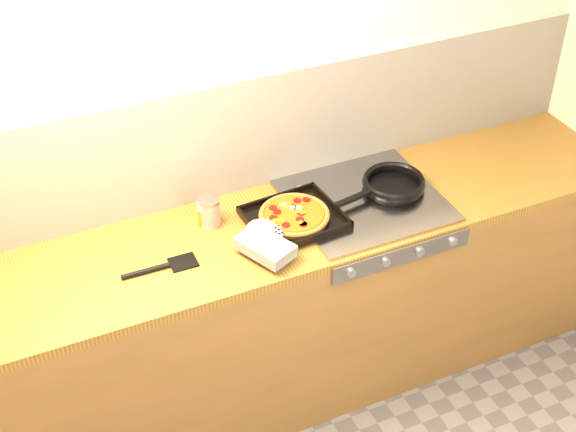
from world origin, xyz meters
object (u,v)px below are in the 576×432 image
tomato_can (210,212)px  juice_glass (206,213)px  pizza_on_tray (285,223)px  frying_pan (393,184)px

tomato_can → juice_glass: tomato_can is taller
pizza_on_tray → frying_pan: bearing=6.9°
pizza_on_tray → tomato_can: size_ratio=3.96×
tomato_can → pizza_on_tray: bearing=-32.9°
frying_pan → juice_glass: juice_glass is taller
frying_pan → tomato_can: 0.77m
pizza_on_tray → juice_glass: size_ratio=4.39×
juice_glass → tomato_can: bearing=-20.7°
pizza_on_tray → juice_glass: 0.31m
frying_pan → tomato_can: size_ratio=3.76×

